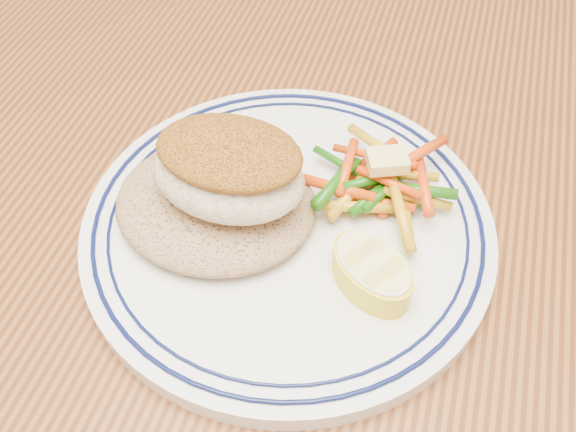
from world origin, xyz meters
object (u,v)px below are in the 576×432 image
Objects in this scene: dining_table at (311,324)px; vegetable_pile at (380,183)px; lemon_wedge at (372,271)px; rice_pilaf at (215,200)px; fish_fillet at (229,169)px; plate at (288,226)px.

dining_table is 14.11× the size of vegetable_pile.
dining_table is 19.32× the size of lemon_wedge.
dining_table is at bearing -1.32° from rice_pilaf.
vegetable_pile is at bearing 24.66° from rice_pilaf.
vegetable_pile is at bearing 57.01° from dining_table.
fish_fillet reaches higher than lemon_wedge.
rice_pilaf is 0.03m from fish_fillet.
vegetable_pile is (0.10, 0.05, 0.00)m from rice_pilaf.
plate reaches higher than dining_table.
plate is 2.65× the size of vegetable_pile.
vegetable_pile reaches higher than lemon_wedge.
plate is at bearing 157.72° from dining_table.
rice_pilaf is (-0.05, -0.01, 0.02)m from plate.
lemon_wedge is at bearing -31.05° from dining_table.
vegetable_pile is at bearing 26.76° from fish_fillet.
rice_pilaf is 0.12m from lemon_wedge.
lemon_wedge is (0.11, -0.03, -0.00)m from rice_pilaf.
fish_fillet reaches higher than plate.
fish_fillet reaches higher than dining_table.
vegetable_pile reaches higher than rice_pilaf.
dining_table is 0.14m from vegetable_pile.
rice_pilaf is at bearing -171.32° from plate.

